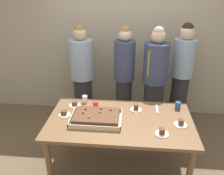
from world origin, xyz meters
TOP-DOWN VIEW (x-y plane):
  - ground_plane at (0.00, 0.00)m, footprint 12.00×12.00m
  - interior_back_panel at (0.00, 1.60)m, footprint 8.00×0.12m
  - party_table at (0.00, 0.00)m, footprint 1.73×0.96m
  - sheet_cake at (-0.28, -0.04)m, footprint 0.60×0.42m
  - plated_slice_near_left at (0.70, -0.05)m, footprint 0.15×0.15m
  - plated_slice_near_right at (-0.62, 0.27)m, footprint 0.15×0.15m
  - plated_slice_far_left at (0.19, 0.24)m, footprint 0.15×0.15m
  - plated_slice_far_right at (0.47, -0.25)m, footprint 0.15×0.15m
  - plated_slice_center_front at (-0.69, 0.03)m, footprint 0.15×0.15m
  - drink_cup_nearest at (0.73, 0.32)m, footprint 0.07×0.07m
  - drink_cup_middle at (-0.50, 0.38)m, footprint 0.07×0.07m
  - drink_cup_far_end at (-0.33, 0.23)m, footprint 0.07×0.07m
  - cake_server_utensil at (0.46, 0.28)m, footprint 0.03×0.20m
  - person_serving_front at (0.90, 1.14)m, footprint 0.33×0.33m
  - person_green_shirt_behind at (-0.00, 1.00)m, footprint 0.32×0.32m
  - person_striped_tie_right at (-0.69, 1.11)m, footprint 0.38×0.38m
  - person_far_right_suit at (0.47, 0.91)m, footprint 0.37×0.37m

SIDE VIEW (x-z plane):
  - ground_plane at x=0.00m, z-range 0.00..0.00m
  - party_table at x=0.00m, z-range 0.30..1.06m
  - cake_server_utensil at x=0.46m, z-range 0.76..0.77m
  - plated_slice_near_right at x=-0.62m, z-range 0.75..0.82m
  - plated_slice_center_front at x=-0.69m, z-range 0.75..0.82m
  - plated_slice_near_left at x=0.70m, z-range 0.75..0.83m
  - plated_slice_far_right at x=0.47m, z-range 0.75..0.83m
  - plated_slice_far_left at x=0.19m, z-range 0.75..0.83m
  - sheet_cake at x=-0.28m, z-range 0.75..0.86m
  - drink_cup_nearest at x=0.73m, z-range 0.76..0.86m
  - drink_cup_middle at x=-0.50m, z-range 0.76..0.86m
  - drink_cup_far_end at x=-0.33m, z-range 0.76..0.86m
  - person_striped_tie_right at x=-0.69m, z-range 0.02..1.71m
  - person_far_right_suit at x=0.47m, z-range 0.03..1.74m
  - person_green_shirt_behind at x=0.00m, z-range 0.04..1.73m
  - person_serving_front at x=0.90m, z-range 0.04..1.77m
  - interior_back_panel at x=0.00m, z-range 0.00..3.00m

